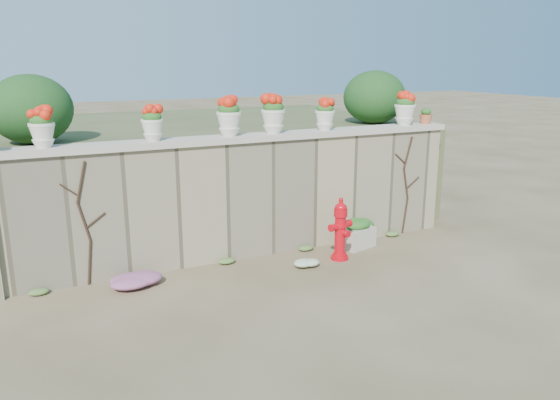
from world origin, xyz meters
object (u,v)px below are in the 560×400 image
terracotta_pot (426,117)px  urn_pot_0 (42,128)px  fire_hydrant (340,229)px  planter_box (358,235)px

terracotta_pot → urn_pot_0: bearing=-180.0°
fire_hydrant → terracotta_pot: size_ratio=3.65×
fire_hydrant → urn_pot_0: bearing=153.2°
planter_box → urn_pot_0: (-5.05, 0.53, 2.14)m
fire_hydrant → terracotta_pot: terracotta_pot is taller
fire_hydrant → planter_box: bearing=16.6°
fire_hydrant → urn_pot_0: urn_pot_0 is taller
urn_pot_0 → fire_hydrant: bearing=-11.7°
fire_hydrant → urn_pot_0: (-4.43, 0.91, 1.84)m
urn_pot_0 → terracotta_pot: bearing=0.0°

